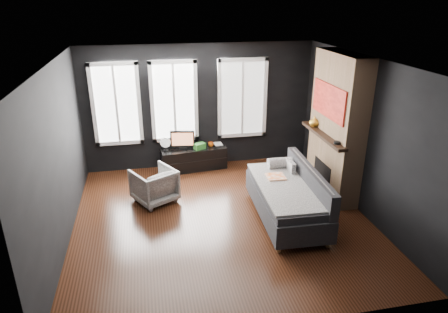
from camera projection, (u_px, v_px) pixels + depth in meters
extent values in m
plane|color=black|center=(222.00, 219.00, 6.95)|extent=(5.00, 5.00, 0.00)
plane|color=white|center=(221.00, 62.00, 5.93)|extent=(5.00, 5.00, 0.00)
cube|color=black|center=(200.00, 107.00, 8.71)|extent=(5.00, 0.02, 2.70)
cube|color=black|center=(58.00, 158.00, 5.98)|extent=(0.02, 5.00, 2.70)
cube|color=black|center=(363.00, 136.00, 6.90)|extent=(0.02, 5.00, 2.70)
cube|color=gray|center=(290.00, 170.00, 7.29)|extent=(0.08, 0.34, 0.34)
imported|color=white|center=(154.00, 184.00, 7.43)|extent=(0.93, 0.91, 0.72)
imported|color=#CC580E|center=(211.00, 144.00, 8.85)|extent=(0.13, 0.11, 0.12)
imported|color=#C4AF97|center=(214.00, 140.00, 8.92)|extent=(0.18, 0.03, 0.24)
cube|color=#2C772A|center=(200.00, 146.00, 8.70)|extent=(0.28, 0.24, 0.13)
imported|color=#EEB845|center=(314.00, 122.00, 7.77)|extent=(0.20, 0.21, 0.20)
cylinder|color=black|center=(337.00, 143.00, 6.90)|extent=(0.16, 0.16, 0.04)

